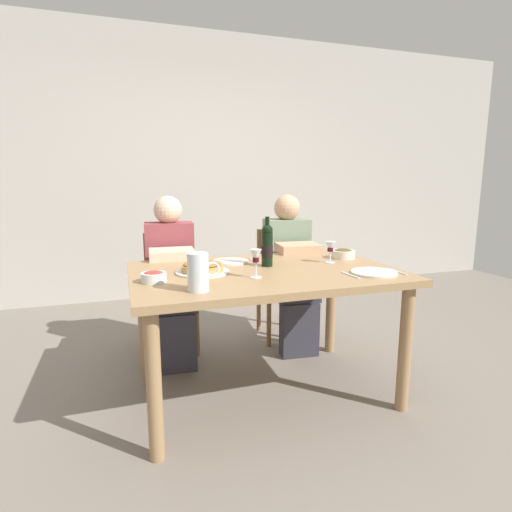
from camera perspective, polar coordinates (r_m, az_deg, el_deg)
The scene contains 20 objects.
ground_plane at distance 2.62m, azimuth 1.14°, elevation -18.40°, with size 8.00×8.00×0.00m, color slate.
back_wall at distance 4.59m, azimuth -8.82°, elevation 12.09°, with size 8.00×0.10×2.80m, color #B2ADA3.
dining_table at distance 2.37m, azimuth 1.19°, elevation -4.14°, with size 1.50×1.00×0.76m.
wine_bottle at distance 2.43m, azimuth 1.57°, elevation 1.51°, with size 0.07×0.07×0.30m.
water_pitcher at distance 1.91m, azimuth -8.05°, elevation -2.54°, with size 0.15×0.10×0.18m.
baked_tart at distance 2.29m, azimuth -7.47°, elevation -1.66°, with size 0.30×0.30×0.06m.
salad_bowl at distance 2.13m, azimuth -14.11°, elevation -2.78°, with size 0.13×0.13×0.06m.
olive_bowl at distance 2.76m, azimuth 12.06°, elevation 0.37°, with size 0.15×0.15×0.06m.
wine_glass_left_diner at distance 2.58m, azimuth 10.34°, elevation 1.13°, with size 0.07×0.07×0.13m.
wine_glass_right_diner at distance 2.14m, azimuth -0.03°, elevation -0.23°, with size 0.06×0.06×0.15m.
dinner_plate_left_setting at distance 2.35m, azimuth 16.17°, elevation -2.23°, with size 0.25×0.25×0.01m, color silver.
dinner_plate_right_setting at distance 2.56m, azimuth -3.60°, elevation -0.77°, with size 0.23×0.23×0.01m, color silver.
fork_left_setting at distance 2.27m, azimuth 13.03°, elevation -2.61°, with size 0.16×0.01×0.01m, color silver.
knife_left_setting at distance 2.44m, azimuth 19.09°, elevation -2.03°, with size 0.18×0.01×0.01m, color silver.
knife_right_setting at distance 2.61m, azimuth -0.41°, elevation -0.64°, with size 0.18×0.01×0.01m, color silver.
spoon_right_setting at distance 2.53m, azimuth -6.88°, elevation -1.05°, with size 0.16×0.01×0.01m, color silver.
chair_left at distance 3.19m, azimuth -11.97°, elevation -3.68°, with size 0.42×0.42×0.87m.
diner_left at distance 2.93m, azimuth -11.75°, elevation -2.52°, with size 0.35×0.52×1.16m.
chair_right at distance 3.37m, azimuth 3.55°, elevation -2.71°, with size 0.43×0.43×0.87m.
diner_right at distance 3.12m, azimuth 4.87°, elevation -1.54°, with size 0.37×0.53×1.16m.
Camera 1 is at (-0.76, -2.16, 1.27)m, focal length 28.64 mm.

